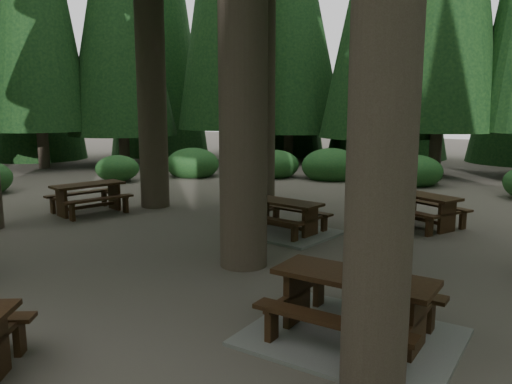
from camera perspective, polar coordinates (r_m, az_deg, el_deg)
The scene contains 6 objects.
ground at distance 9.35m, azimuth -6.27°, elevation -7.82°, with size 80.00×80.00×0.00m, color #4F4840.
picnic_table_a at distance 6.36m, azimuth 10.97°, elevation -13.83°, with size 2.54×2.13×0.83m.
picnic_table_b at distance 14.00m, azimuth -18.58°, elevation -0.17°, with size 1.94×2.18×0.80m.
picnic_table_c at distance 11.24m, azimuth 3.30°, elevation -3.49°, with size 2.45×2.14×0.74m.
picnic_table_d at distance 12.41m, azimuth 18.35°, elevation -1.43°, with size 2.25×2.09×0.78m.
shrub_ring at distance 9.47m, azimuth -0.16°, elevation -5.03°, with size 23.86×24.64×1.49m.
Camera 1 is at (5.34, -7.15, 2.81)m, focal length 35.00 mm.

